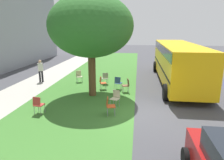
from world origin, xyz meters
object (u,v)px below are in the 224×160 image
object	(u,v)px
chair_1	(109,105)
chair_2	(127,84)
chair_3	(115,97)
chair_5	(105,78)
street_tree	(91,26)
chair_7	(38,104)
chair_0	(102,82)
school_bus	(178,60)
chair_4	(118,82)
pedestrian_0	(41,70)
chair_6	(79,75)

from	to	relation	value
chair_1	chair_2	bearing A→B (deg)	-9.13
chair_3	chair_5	bearing A→B (deg)	16.05
street_tree	chair_7	world-z (taller)	street_tree
chair_0	chair_3	size ratio (longest dim) A/B	1.00
street_tree	school_bus	size ratio (longest dim) A/B	0.57
street_tree	chair_4	distance (m)	4.10
chair_2	chair_4	distance (m)	0.77
chair_1	school_bus	world-z (taller)	school_bus
pedestrian_0	chair_6	bearing A→B (deg)	-83.89
chair_0	chair_2	xyz separation A→B (m)	(-0.39, -1.65, 0.00)
school_bus	chair_0	bearing A→B (deg)	114.58
chair_3	chair_7	bearing A→B (deg)	112.07
chair_3	chair_7	distance (m)	3.83
street_tree	pedestrian_0	xyz separation A→B (m)	(2.64, 4.55, -3.18)
street_tree	chair_5	xyz separation A→B (m)	(2.52, -0.38, -3.59)
chair_5	school_bus	xyz separation A→B (m)	(1.09, -5.20, 1.24)
chair_2	chair_4	world-z (taller)	same
chair_3	school_bus	bearing A→B (deg)	-36.81
chair_4	chair_1	bearing A→B (deg)	179.95
chair_4	chair_7	bearing A→B (deg)	142.98
chair_7	school_bus	world-z (taller)	school_bus
street_tree	chair_4	xyz separation A→B (m)	(1.35, -1.44, -3.59)
chair_2	chair_3	size ratio (longest dim) A/B	1.00
chair_0	chair_4	size ratio (longest dim) A/B	1.00
chair_3	chair_6	size ratio (longest dim) A/B	1.00
street_tree	school_bus	world-z (taller)	street_tree
chair_7	chair_6	bearing A→B (deg)	-2.50
chair_3	street_tree	bearing A→B (deg)	43.08
chair_2	school_bus	bearing A→B (deg)	-52.08
chair_0	chair_6	bearing A→B (deg)	50.31
chair_5	chair_7	distance (m)	6.13
chair_1	chair_3	world-z (taller)	same
chair_0	chair_6	size ratio (longest dim) A/B	1.00
street_tree	chair_1	xyz separation A→B (m)	(-2.84, -1.44, -3.59)
street_tree	chair_0	distance (m)	3.82
chair_3	chair_2	bearing A→B (deg)	-9.60
chair_5	chair_7	xyz separation A→B (m)	(-5.67, 2.33, 0.00)
chair_3	chair_4	world-z (taller)	same
chair_7	pedestrian_0	xyz separation A→B (m)	(5.79, 2.60, 0.41)
chair_0	chair_7	size ratio (longest dim) A/B	1.00
chair_1	chair_6	distance (m)	6.57
chair_7	school_bus	bearing A→B (deg)	-48.07
chair_1	chair_3	bearing A→B (deg)	-8.05
chair_3	school_bus	size ratio (longest dim) A/B	0.08
chair_3	chair_5	distance (m)	4.40
chair_1	chair_7	xyz separation A→B (m)	(-0.31, 3.39, 0.00)
street_tree	chair_2	bearing A→B (deg)	-67.39
chair_2	chair_7	xyz separation A→B (m)	(-4.00, 3.98, 0.00)
chair_6	school_bus	world-z (taller)	school_bus
chair_1	chair_7	distance (m)	3.40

